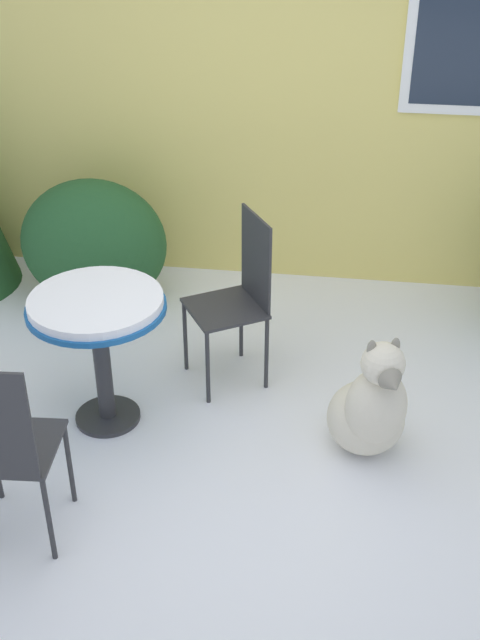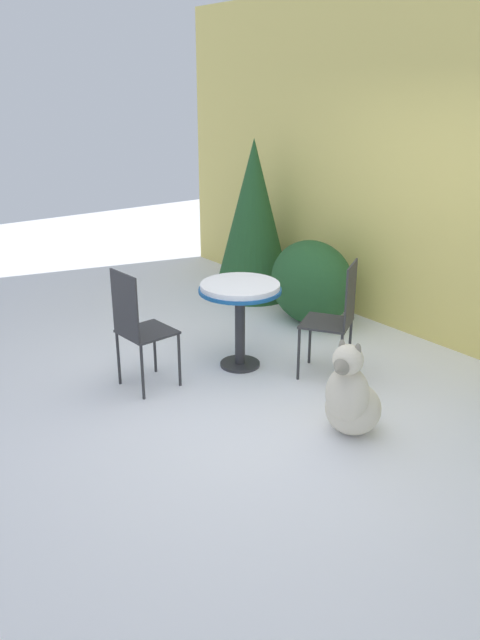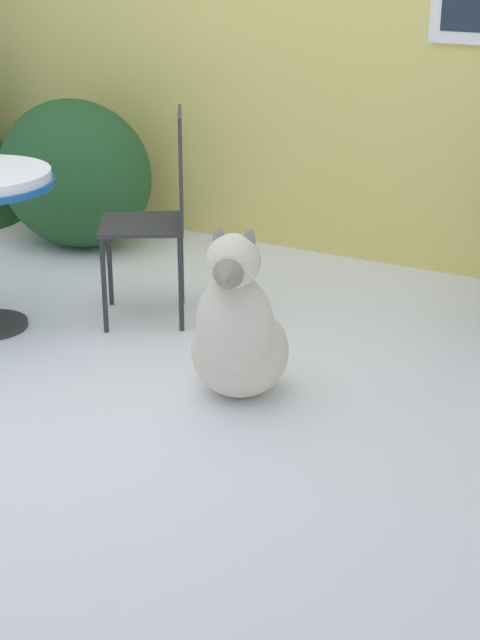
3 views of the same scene
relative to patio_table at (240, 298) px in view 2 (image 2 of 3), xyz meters
name	(u,v)px [view 2 (image 2 of 3)]	position (x,y,z in m)	size (l,w,h in m)	color
ground_plane	(256,408)	(0.70, -0.37, -0.63)	(16.00, 16.00, 0.00)	white
house_wall	(460,169)	(0.76, 1.83, 1.02)	(8.00, 0.10, 3.25)	#E5D16B
shrub_left	(311,283)	(-0.41, 1.24, -0.20)	(0.96, 0.72, 0.87)	#235128
evergreen_bush	(254,219)	(-1.51, 1.34, 0.27)	(0.93, 0.93, 1.79)	#235128
patio_table	(240,298)	(0.00, 0.00, 0.00)	(0.71, 0.71, 0.76)	#2D2D30
patio_chair_near_table	(336,316)	(0.65, 0.51, -0.08)	(0.54, 0.54, 1.00)	#2D2D30
patio_chair_far_side	(138,326)	(-0.14, -0.91, -0.08)	(0.42, 0.42, 1.00)	#2D2D30
dog	(351,399)	(1.40, -0.09, -0.34)	(0.50, 0.61, 0.75)	beige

